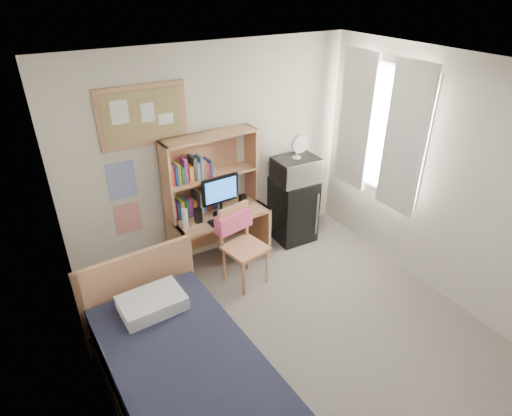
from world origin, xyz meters
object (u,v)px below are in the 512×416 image
mini_fridge (293,209)px  monitor (221,197)px  bulletin_board (143,116)px  desk_fan (297,147)px  desk_chair (245,248)px  desk (220,238)px  speaker_left (198,215)px  speaker_right (243,202)px  microwave (296,169)px  bed (193,391)px

mini_fridge → monitor: monitor is taller
bulletin_board → mini_fridge: (1.78, -0.26, -1.49)m
bulletin_board → desk_fan: size_ratio=3.34×
desk_chair → mini_fridge: desk_chair is taller
desk → speaker_left: (-0.30, -0.08, 0.44)m
speaker_right → microwave: (0.80, 0.05, 0.22)m
monitor → microwave: bearing=0.1°
mini_fridge → speaker_left: 1.45m
mini_fridge → microwave: bearing=-90.0°
mini_fridge → microwave: (-0.00, -0.02, 0.59)m
speaker_left → speaker_right: bearing=-0.0°
speaker_left → monitor: bearing=-0.0°
speaker_right → desk_fan: bearing=0.1°
bed → microwave: (2.23, 1.84, 0.72)m
mini_fridge → microwave: microwave is taller
desk_fan → desk_chair: bearing=-152.4°
microwave → desk_fan: 0.30m
desk → mini_fridge: 1.11m
monitor → microwave: 1.10m
desk → desk_chair: 0.52m
desk_chair → speaker_right: desk_chair is taller
bed → microwave: bearing=36.0°
speaker_right → bulletin_board: bearing=157.8°
bed → monitor: (1.14, 1.77, 0.66)m
bulletin_board → desk_fan: (1.78, -0.28, -0.60)m
desk_chair → speaker_right: size_ratio=5.46×
desk_chair → mini_fridge: (1.02, 0.53, -0.04)m
desk → speaker_right: (0.30, -0.04, 0.44)m
monitor → desk_fan: desk_fan is taller
desk_chair → speaker_left: bearing=120.4°
mini_fridge → speaker_right: bearing=-173.7°
desk → monitor: 0.60m
desk_fan → microwave: bearing=0.0°
speaker_left → desk_fan: bearing=0.1°
monitor → microwave: (1.10, 0.07, 0.07)m
bed → desk_fan: 3.07m
desk_chair → microwave: 1.26m
desk_fan → mini_fridge: bearing=90.0°
mini_fridge → desk: bearing=-177.3°
mini_fridge → desk_fan: bearing=-90.0°
mini_fridge → desk_fan: desk_fan is taller
speaker_right → desk: bearing=168.7°
mini_fridge → speaker_left: speaker_left is taller
desk_chair → bed: bearing=-143.9°
monitor → speaker_right: monitor is taller
bed → speaker_right: (1.43, 1.79, 0.50)m
monitor → speaker_left: size_ratio=2.76×
bulletin_board → microwave: 2.01m
microwave → monitor: bearing=-175.2°
desk_chair → desk_fan: (1.02, 0.51, 0.84)m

